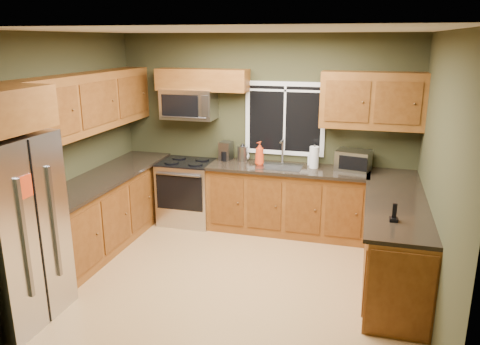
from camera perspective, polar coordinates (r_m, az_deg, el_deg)
The scene contains 28 objects.
floor at distance 5.47m, azimuth -1.52°, elevation -12.61°, with size 4.20×4.20×0.00m, color #A77B49.
ceiling at distance 4.81m, azimuth -1.76°, elevation 16.95°, with size 4.20×4.20×0.00m, color white.
back_wall at distance 6.67m, azimuth 2.91°, elevation 4.99°, with size 4.20×4.20×0.00m, color #33331C.
front_wall at distance 3.38m, azimuth -10.64°, elevation -6.36°, with size 4.20×4.20×0.00m, color #33331C.
left_wall at distance 5.92m, azimuth -21.48°, elevation 2.49°, with size 3.60×3.60×0.00m, color #33331C.
right_wall at distance 4.81m, azimuth 23.03°, elevation -0.60°, with size 3.60×3.60×0.00m, color #33331C.
window at distance 6.56m, azimuth 5.48°, elevation 6.55°, with size 1.12×0.03×1.02m.
base_cabinets_left at distance 6.38m, azimuth -15.97°, elevation -4.54°, with size 0.60×2.65×0.90m, color brown.
countertop_left at distance 6.22m, azimuth -16.10°, elevation -0.50°, with size 0.65×2.65×0.04m, color black.
base_cabinets_back at distance 6.54m, azimuth 5.78°, elevation -3.46°, with size 2.17×0.60×0.90m, color brown.
countertop_back at distance 6.38m, azimuth 5.86°, elevation 0.45°, with size 2.17×0.65×0.04m, color black.
base_cabinets_peninsula at distance 5.59m, azimuth 18.30°, elevation -7.71°, with size 0.60×2.52×0.90m.
countertop_peninsula at distance 5.43m, azimuth 18.46°, elevation -3.11°, with size 0.65×2.50×0.04m, color black.
upper_cabinets_left at distance 6.12m, azimuth -18.07°, elevation 8.09°, with size 0.33×2.65×0.72m, color brown.
upper_cabinets_back_left at distance 6.65m, azimuth -4.63°, elevation 11.20°, with size 1.30×0.33×0.30m, color brown.
upper_cabinets_back_right at distance 6.27m, azimuth 15.81°, elevation 8.44°, with size 1.30×0.33×0.72m, color brown.
refrigerator at distance 4.87m, azimuth -26.55°, elevation -6.45°, with size 0.74×0.90×1.80m.
range at distance 6.89m, azimuth -6.36°, elevation -2.31°, with size 0.76×0.69×0.94m.
microwave at distance 6.73m, azimuth -6.26°, elevation 8.29°, with size 0.76×0.41×0.42m.
sink at distance 6.41m, azimuth 4.88°, elevation 0.85°, with size 0.60×0.42×0.36m.
toaster_oven at distance 6.35m, azimuth 13.66°, elevation 1.44°, with size 0.49×0.41×0.27m.
coffee_maker at distance 6.71m, azimuth -1.74°, elevation 2.57°, with size 0.18×0.23×0.27m.
kettle at distance 6.65m, azimuth 0.33°, elevation 2.43°, with size 0.18×0.18×0.26m.
paper_towel_roll at distance 6.37m, azimuth 9.02°, elevation 1.85°, with size 0.13×0.13×0.32m.
soap_bottle_a at distance 6.44m, azimuth 2.40°, elevation 2.35°, with size 0.13×0.13×0.33m, color red.
soap_bottle_b at distance 6.53m, azimuth 8.69°, elevation 1.80°, with size 0.09×0.09×0.20m, color white.
soap_bottle_c at distance 6.68m, azimuth 0.55°, elevation 2.25°, with size 0.15×0.15×0.19m, color white.
cordless_phone at distance 4.71m, azimuth 18.26°, elevation -5.06°, with size 0.08×0.08×0.18m.
Camera 1 is at (1.41, -4.59, 2.62)m, focal length 35.00 mm.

